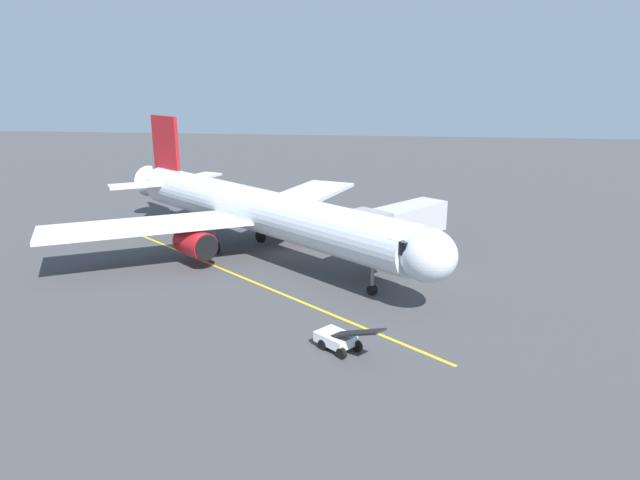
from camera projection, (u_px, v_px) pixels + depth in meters
The scene contains 7 objects.
ground_plane at pixel (279, 255), 49.82m from camera, with size 220.00×220.00×0.00m, color #424244.
apron_lead_in_line at pixel (241, 277), 44.48m from camera, with size 0.24×40.00×0.01m, color yellow.
airplane at pixel (255, 210), 49.27m from camera, with size 34.16×31.88×11.50m.
jet_bridge at pixel (394, 226), 45.08m from camera, with size 8.74×10.14×5.40m.
ground_crew_marshaller at pixel (443, 259), 45.89m from camera, with size 0.38×0.46×1.71m.
belt_loader_near_nose at pixel (339, 339), 32.29m from camera, with size 4.31×3.81×2.32m.
belt_loader_portside at pixel (390, 214), 61.83m from camera, with size 4.73×2.52×2.32m.
Camera 1 is at (-10.05, 46.54, 15.19)m, focal length 31.33 mm.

